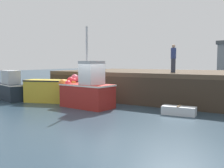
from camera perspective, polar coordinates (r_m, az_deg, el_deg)
name	(u,v)px	position (r m, az deg, el deg)	size (l,w,h in m)	color
ground	(92,110)	(14.59, -4.38, -5.68)	(120.00, 160.00, 0.10)	#283D4C
pier	(161,75)	(18.92, 10.70, 1.83)	(14.55, 8.68, 1.95)	brown
fishing_boat_near_left	(9,88)	(19.49, -21.48, -0.85)	(3.84, 2.16, 2.03)	#19232D
fishing_boat_near_right	(53,90)	(17.40, -12.76, -1.38)	(3.79, 2.41, 1.46)	gold
fishing_boat_mid	(87,90)	(15.06, -5.51, -1.37)	(3.39, 1.91, 4.61)	maroon
rowboat	(179,111)	(13.37, 14.36, -5.64)	(1.68, 0.80, 0.47)	silver
dockworker	(173,58)	(17.20, 13.22, 5.47)	(0.34, 0.34, 1.77)	#2D3342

